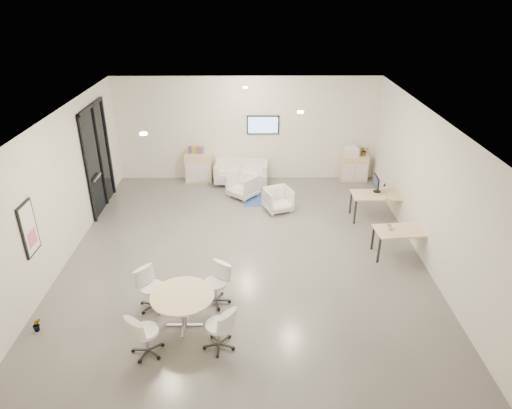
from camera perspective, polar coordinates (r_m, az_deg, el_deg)
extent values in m
cube|color=#5D5B55|center=(10.87, -1.35, -7.82)|extent=(8.00, 9.00, 0.80)
cube|color=white|center=(9.25, -1.62, 13.19)|extent=(8.00, 9.00, 0.80)
cube|color=beige|center=(14.50, -1.17, 9.83)|extent=(8.00, 0.80, 3.20)
cube|color=beige|center=(5.79, -2.26, -18.56)|extent=(8.00, 0.80, 3.20)
cube|color=beige|center=(10.90, -25.29, 1.58)|extent=(0.80, 9.00, 3.20)
cube|color=beige|center=(10.75, 22.69, 1.76)|extent=(0.80, 9.00, 3.20)
cube|color=black|center=(12.95, -19.17, 5.52)|extent=(0.02, 1.90, 2.85)
cube|color=black|center=(12.56, -20.02, 11.43)|extent=(0.06, 1.90, 0.08)
cube|color=black|center=(12.14, -20.32, 3.99)|extent=(0.06, 0.08, 2.85)
cube|color=black|center=(13.76, -18.00, 6.88)|extent=(0.06, 0.08, 2.85)
cube|color=black|center=(13.08, -18.90, 5.76)|extent=(0.06, 0.07, 2.85)
cube|color=#B2B2B7|center=(12.67, -19.25, 3.22)|extent=(0.04, 0.60, 0.05)
cube|color=black|center=(9.45, -26.54, -2.72)|extent=(0.04, 0.54, 1.04)
cube|color=white|center=(9.44, -26.42, -2.72)|extent=(0.01, 0.46, 0.96)
cube|color=#DA5C7D|center=(9.52, -26.17, -3.77)|extent=(0.01, 0.32, 0.30)
cube|color=black|center=(14.04, 0.87, 9.92)|extent=(0.98, 0.05, 0.58)
cube|color=#93BDFF|center=(14.01, 0.88, 9.89)|extent=(0.90, 0.01, 0.50)
cylinder|color=#FFEAC6|center=(8.62, -13.89, 8.59)|extent=(0.14, 0.14, 0.03)
cylinder|color=#FFEAC6|center=(9.89, 5.58, 11.43)|extent=(0.14, 0.14, 0.03)
cylinder|color=#FFEAC6|center=(12.27, -1.34, 14.42)|extent=(0.14, 0.14, 0.03)
cube|color=#DAB783|center=(14.37, -7.20, 4.65)|extent=(0.81, 0.41, 0.91)
cube|color=silver|center=(14.23, -8.01, 3.98)|extent=(0.34, 0.02, 0.55)
cube|color=silver|center=(14.18, -6.51, 4.00)|extent=(0.34, 0.02, 0.55)
cube|color=#DAB783|center=(14.64, 12.14, 4.50)|extent=(0.83, 0.39, 0.83)
cube|color=silver|center=(14.44, 11.52, 3.90)|extent=(0.35, 0.02, 0.50)
cube|color=silver|center=(14.53, 13.00, 3.89)|extent=(0.35, 0.02, 0.50)
cube|color=red|center=(14.20, -8.35, 6.76)|extent=(0.04, 0.14, 0.22)
cube|color=#337FCC|center=(14.19, -8.10, 6.77)|extent=(0.04, 0.14, 0.22)
cube|color=gold|center=(14.19, -7.86, 6.77)|extent=(0.04, 0.14, 0.22)
cube|color=#4CB24C|center=(14.18, -7.61, 6.78)|extent=(0.04, 0.14, 0.22)
cube|color=#CC6619|center=(14.17, -7.37, 6.78)|extent=(0.04, 0.14, 0.22)
cube|color=purple|center=(14.16, -7.12, 6.79)|extent=(0.04, 0.14, 0.22)
cube|color=#E54C7F|center=(14.16, -6.87, 6.79)|extent=(0.04, 0.14, 0.22)
cube|color=teal|center=(14.15, -6.62, 6.79)|extent=(0.04, 0.14, 0.22)
cube|color=white|center=(14.42, 11.79, 6.52)|extent=(0.46, 0.38, 0.26)
cube|color=white|center=(14.37, 11.84, 7.12)|extent=(0.34, 0.29, 0.06)
cube|color=silver|center=(14.15, -1.82, 3.60)|extent=(1.65, 0.90, 0.30)
cube|color=silver|center=(14.32, -1.82, 5.18)|extent=(1.61, 0.28, 0.30)
cube|color=silver|center=(14.13, -4.80, 4.14)|extent=(0.19, 0.81, 0.60)
cube|color=silver|center=(14.09, 1.14, 4.17)|extent=(0.19, 0.81, 0.60)
cube|color=#2C4C88|center=(13.22, 1.30, 0.76)|extent=(1.51, 1.12, 0.01)
imported|color=silver|center=(13.22, -1.63, 2.52)|extent=(1.01, 1.00, 0.76)
imported|color=silver|center=(12.41, 2.78, 0.73)|extent=(0.87, 0.85, 0.71)
cube|color=#DAB783|center=(12.25, 15.03, 1.18)|extent=(1.36, 0.68, 0.04)
cube|color=black|center=(12.00, 12.28, -0.93)|extent=(0.05, 0.05, 0.67)
cube|color=black|center=(12.33, 17.98, -0.88)|extent=(0.05, 0.05, 0.67)
cube|color=black|center=(12.50, 11.75, 0.28)|extent=(0.05, 0.05, 0.67)
cube|color=black|center=(12.83, 17.25, 0.29)|extent=(0.05, 0.05, 0.67)
cube|color=#DAB783|center=(10.73, 18.07, -3.09)|extent=(1.36, 0.78, 0.04)
cube|color=black|center=(10.49, 15.10, -5.52)|extent=(0.05, 0.05, 0.64)
cube|color=black|center=(10.88, 21.29, -5.30)|extent=(0.05, 0.05, 0.64)
cube|color=black|center=(10.96, 14.40, -4.00)|extent=(0.05, 0.05, 0.64)
cube|color=black|center=(11.32, 20.34, -3.84)|extent=(0.05, 0.05, 0.64)
cylinder|color=black|center=(12.37, 14.88, 1.60)|extent=(0.20, 0.20, 0.02)
cube|color=black|center=(12.32, 14.94, 2.10)|extent=(0.04, 0.03, 0.24)
cube|color=black|center=(12.25, 14.80, 2.75)|extent=(0.03, 0.50, 0.32)
cylinder|color=#DAB783|center=(8.32, -9.20, -11.20)|extent=(1.14, 1.14, 0.04)
cylinder|color=#B2B2B7|center=(8.53, -9.03, -13.05)|extent=(0.10, 0.10, 0.65)
cube|color=#B2B2B7|center=(8.73, -8.89, -14.64)|extent=(0.66, 0.06, 0.03)
cube|color=#B2B2B7|center=(8.73, -8.89, -14.64)|extent=(0.06, 0.66, 0.03)
imported|color=#3F7F3F|center=(14.54, 13.35, 6.46)|extent=(0.34, 0.36, 0.23)
imported|color=#3F7F3F|center=(9.36, -25.62, -13.75)|extent=(0.24, 0.32, 0.12)
imported|color=white|center=(10.61, 16.36, -2.68)|extent=(0.14, 0.11, 0.13)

